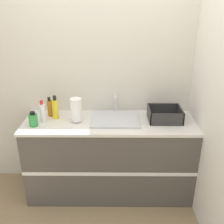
{
  "coord_description": "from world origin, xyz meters",
  "views": [
    {
      "loc": [
        0.04,
        -2.24,
        2.11
      ],
      "look_at": [
        0.02,
        0.27,
        1.03
      ],
      "focal_mm": 42.0,
      "sensor_mm": 36.0,
      "label": 1
    }
  ],
  "objects": [
    {
      "name": "bottle_yellow",
      "position": [
        -0.59,
        0.37,
        1.02
      ],
      "size": [
        0.07,
        0.07,
        0.26
      ],
      "color": "yellow",
      "rests_on": "counter_cabinet"
    },
    {
      "name": "wall_right",
      "position": [
        0.94,
        0.3,
        1.3
      ],
      "size": [
        0.06,
        2.59,
        2.6
      ],
      "color": "silver",
      "rests_on": "ground_plane"
    },
    {
      "name": "wall_back",
      "position": [
        0.0,
        0.62,
        1.3
      ],
      "size": [
        4.22,
        0.06,
        2.6
      ],
      "color": "beige",
      "rests_on": "ground_plane"
    },
    {
      "name": "sink",
      "position": [
        0.06,
        0.34,
        0.92
      ],
      "size": [
        0.52,
        0.44,
        0.23
      ],
      "color": "silver",
      "rests_on": "counter_cabinet"
    },
    {
      "name": "paper_towel_roll",
      "position": [
        -0.35,
        0.29,
        1.04
      ],
      "size": [
        0.12,
        0.12,
        0.26
      ],
      "color": "#4C4C51",
      "rests_on": "counter_cabinet"
    },
    {
      "name": "counter_cabinet",
      "position": [
        0.0,
        0.3,
        0.45
      ],
      "size": [
        1.85,
        0.62,
        0.91
      ],
      "color": "#514C47",
      "rests_on": "ground_plane"
    },
    {
      "name": "ground_plane",
      "position": [
        0.0,
        0.0,
        0.0
      ],
      "size": [
        12.0,
        12.0,
        0.0
      ],
      "primitive_type": "plane",
      "color": "#937A56"
    },
    {
      "name": "dish_rack",
      "position": [
        0.59,
        0.33,
        0.95
      ],
      "size": [
        0.35,
        0.3,
        0.14
      ],
      "color": "#2D2D2D",
      "rests_on": "counter_cabinet"
    },
    {
      "name": "bottle_amber",
      "position": [
        -0.67,
        0.43,
        1.0
      ],
      "size": [
        0.06,
        0.06,
        0.22
      ],
      "color": "#B26B19",
      "rests_on": "counter_cabinet"
    },
    {
      "name": "bottle_white_spray",
      "position": [
        -0.71,
        0.3,
        1.01
      ],
      "size": [
        0.06,
        0.06,
        0.24
      ],
      "color": "white",
      "rests_on": "counter_cabinet"
    },
    {
      "name": "bottle_green",
      "position": [
        -0.78,
        0.18,
        0.98
      ],
      "size": [
        0.09,
        0.09,
        0.16
      ],
      "color": "#2D8C3D",
      "rests_on": "counter_cabinet"
    }
  ]
}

